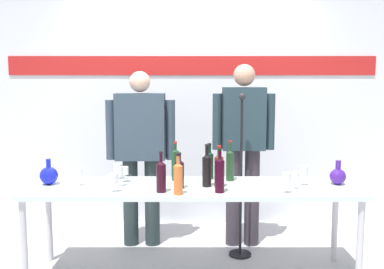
% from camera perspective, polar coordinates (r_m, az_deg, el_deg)
% --- Properties ---
extents(back_wall, '(5.59, 0.11, 3.00)m').
position_cam_1_polar(back_wall, '(4.79, -0.01, 6.32)').
color(back_wall, white).
rests_on(back_wall, ground).
extents(display_table, '(2.59, 0.67, 0.73)m').
position_cam_1_polar(display_table, '(3.50, 0.00, -7.47)').
color(display_table, silver).
rests_on(display_table, ground).
extents(decanter_blue_left, '(0.14, 0.14, 0.21)m').
position_cam_1_polar(decanter_blue_left, '(3.69, -18.05, -5.04)').
color(decanter_blue_left, '#151FBD').
rests_on(decanter_blue_left, display_table).
extents(decanter_blue_right, '(0.13, 0.13, 0.19)m').
position_cam_1_polar(decanter_blue_right, '(3.69, 18.35, -5.10)').
color(decanter_blue_right, '#431E8E').
rests_on(decanter_blue_right, display_table).
extents(presenter_left, '(0.65, 0.22, 1.64)m').
position_cam_1_polar(presenter_left, '(4.13, -6.67, -1.54)').
color(presenter_left, '#273335').
rests_on(presenter_left, ground).
extents(presenter_right, '(0.58, 0.22, 1.70)m').
position_cam_1_polar(presenter_right, '(4.13, 6.66, -1.18)').
color(presenter_right, '#37303A').
rests_on(presenter_right, ground).
extents(wine_bottle_0, '(0.07, 0.07, 0.30)m').
position_cam_1_polar(wine_bottle_0, '(3.19, -1.81, -5.57)').
color(wine_bottle_0, orange).
rests_on(wine_bottle_0, display_table).
extents(wine_bottle_1, '(0.07, 0.07, 0.33)m').
position_cam_1_polar(wine_bottle_1, '(3.40, 3.51, -4.54)').
color(wine_bottle_1, '#552714').
rests_on(wine_bottle_1, display_table).
extents(wine_bottle_2, '(0.07, 0.07, 0.30)m').
position_cam_1_polar(wine_bottle_2, '(3.69, 2.26, -3.82)').
color(wine_bottle_2, black).
rests_on(wine_bottle_2, display_table).
extents(wine_bottle_3, '(0.07, 0.07, 0.30)m').
position_cam_1_polar(wine_bottle_3, '(3.26, -4.02, -5.31)').
color(wine_bottle_3, black).
rests_on(wine_bottle_3, display_table).
extents(wine_bottle_4, '(0.07, 0.07, 0.32)m').
position_cam_1_polar(wine_bottle_4, '(3.65, -2.16, -3.77)').
color(wine_bottle_4, '#193D22').
rests_on(wine_bottle_4, display_table).
extents(wine_bottle_5, '(0.07, 0.07, 0.33)m').
position_cam_1_polar(wine_bottle_5, '(3.25, 3.62, -5.10)').
color(wine_bottle_5, black).
rests_on(wine_bottle_5, display_table).
extents(wine_bottle_6, '(0.07, 0.07, 0.33)m').
position_cam_1_polar(wine_bottle_6, '(3.43, 1.93, -4.47)').
color(wine_bottle_6, black).
rests_on(wine_bottle_6, display_table).
extents(wine_bottle_7, '(0.07, 0.07, 0.28)m').
position_cam_1_polar(wine_bottle_7, '(3.37, -1.64, -4.98)').
color(wine_bottle_7, black).
rests_on(wine_bottle_7, display_table).
extents(wine_bottle_8, '(0.07, 0.07, 0.34)m').
position_cam_1_polar(wine_bottle_8, '(3.64, 4.96, -3.84)').
color(wine_bottle_8, '#1E3B20').
rests_on(wine_bottle_8, display_table).
extents(wine_glass_left_0, '(0.07, 0.07, 0.13)m').
position_cam_1_polar(wine_glass_left_0, '(3.57, -14.57, -4.99)').
color(wine_glass_left_0, white).
rests_on(wine_glass_left_0, display_table).
extents(wine_glass_left_1, '(0.07, 0.07, 0.14)m').
position_cam_1_polar(wine_glass_left_1, '(3.31, -10.16, -5.68)').
color(wine_glass_left_1, white).
rests_on(wine_glass_left_1, display_table).
extents(wine_glass_left_2, '(0.07, 0.07, 0.13)m').
position_cam_1_polar(wine_glass_left_2, '(3.75, -9.58, -4.31)').
color(wine_glass_left_2, white).
rests_on(wine_glass_left_2, display_table).
extents(wine_glass_left_3, '(0.06, 0.06, 0.16)m').
position_cam_1_polar(wine_glass_left_3, '(3.48, -9.40, -4.86)').
color(wine_glass_left_3, white).
rests_on(wine_glass_left_3, display_table).
extents(wine_glass_left_4, '(0.07, 0.07, 0.13)m').
position_cam_1_polar(wine_glass_left_4, '(3.63, -8.76, -4.70)').
color(wine_glass_left_4, white).
rests_on(wine_glass_left_4, display_table).
extents(wine_glass_right_0, '(0.06, 0.06, 0.14)m').
position_cam_1_polar(wine_glass_right_0, '(3.44, 13.23, -5.35)').
color(wine_glass_right_0, white).
rests_on(wine_glass_right_0, display_table).
extents(wine_glass_right_1, '(0.07, 0.07, 0.15)m').
position_cam_1_polar(wine_glass_right_1, '(3.29, 12.13, -5.64)').
color(wine_glass_right_1, white).
rests_on(wine_glass_right_1, display_table).
extents(wine_glass_right_2, '(0.06, 0.06, 0.16)m').
position_cam_1_polar(wine_glass_right_2, '(3.56, 14.22, -4.69)').
color(wine_glass_right_2, white).
rests_on(wine_glass_right_2, display_table).
extents(microphone_stand, '(0.20, 0.20, 1.45)m').
position_cam_1_polar(microphone_stand, '(3.96, 6.31, -8.83)').
color(microphone_stand, black).
rests_on(microphone_stand, ground).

